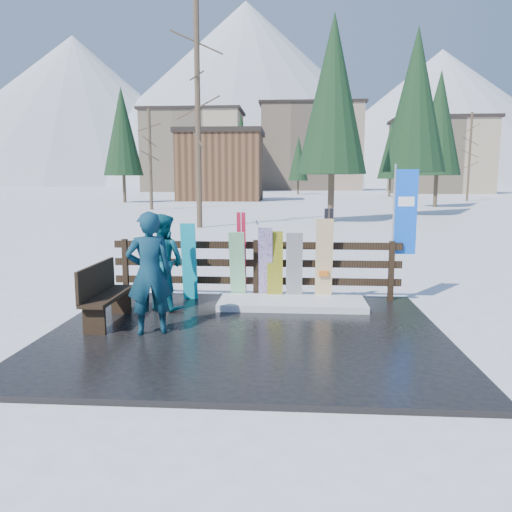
# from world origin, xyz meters

# --- Properties ---
(ground) EXTENTS (700.00, 700.00, 0.00)m
(ground) POSITION_xyz_m (0.00, 0.00, 0.00)
(ground) COLOR white
(ground) RESTS_ON ground
(deck) EXTENTS (6.00, 5.00, 0.08)m
(deck) POSITION_xyz_m (0.00, 0.00, 0.04)
(deck) COLOR black
(deck) RESTS_ON ground
(fence) EXTENTS (5.60, 0.10, 1.15)m
(fence) POSITION_xyz_m (0.00, 2.20, 0.74)
(fence) COLOR black
(fence) RESTS_ON deck
(snow_patch) EXTENTS (2.68, 1.00, 0.12)m
(snow_patch) POSITION_xyz_m (0.70, 1.60, 0.14)
(snow_patch) COLOR white
(snow_patch) RESTS_ON deck
(bench) EXTENTS (0.41, 1.50, 0.97)m
(bench) POSITION_xyz_m (-2.33, 0.30, 0.60)
(bench) COLOR black
(bench) RESTS_ON deck
(snowboard_0) EXTENTS (0.29, 0.21, 1.50)m
(snowboard_0) POSITION_xyz_m (-1.27, 1.98, 0.83)
(snowboard_0) COLOR #11ADC4
(snowboard_0) RESTS_ON deck
(snowboard_1) EXTENTS (0.29, 0.39, 1.34)m
(snowboard_1) POSITION_xyz_m (-0.34, 1.98, 0.75)
(snowboard_1) COLOR silver
(snowboard_1) RESTS_ON deck
(snowboard_2) EXTENTS (0.30, 0.17, 1.36)m
(snowboard_2) POSITION_xyz_m (0.38, 1.98, 0.76)
(snowboard_2) COLOR #FFF724
(snowboard_2) RESTS_ON deck
(snowboard_3) EXTENTS (0.27, 0.38, 1.43)m
(snowboard_3) POSITION_xyz_m (0.20, 1.98, 0.80)
(snowboard_3) COLOR white
(snowboard_3) RESTS_ON deck
(snowboard_4) EXTENTS (0.31, 0.19, 1.33)m
(snowboard_4) POSITION_xyz_m (0.74, 1.98, 0.74)
(snowboard_4) COLOR black
(snowboard_4) RESTS_ON deck
(snowboard_5) EXTENTS (0.32, 0.22, 1.60)m
(snowboard_5) POSITION_xyz_m (1.30, 1.98, 0.88)
(snowboard_5) COLOR silver
(snowboard_5) RESTS_ON deck
(ski_pair_a) EXTENTS (0.16, 0.23, 1.70)m
(ski_pair_a) POSITION_xyz_m (-0.26, 2.05, 0.93)
(ski_pair_a) COLOR #B51631
(ski_pair_a) RESTS_ON deck
(ski_pair_b) EXTENTS (0.17, 0.35, 1.79)m
(ski_pair_b) POSITION_xyz_m (1.37, 2.05, 0.97)
(ski_pair_b) COLOR black
(ski_pair_b) RESTS_ON deck
(rental_flag) EXTENTS (0.45, 0.04, 2.60)m
(rental_flag) POSITION_xyz_m (2.78, 2.25, 1.69)
(rental_flag) COLOR silver
(rental_flag) RESTS_ON deck
(person_front) EXTENTS (0.78, 0.64, 1.85)m
(person_front) POSITION_xyz_m (-1.42, -0.19, 1.00)
(person_front) COLOR #0F4956
(person_front) RESTS_ON deck
(person_back) EXTENTS (1.02, 0.93, 1.71)m
(person_back) POSITION_xyz_m (-1.61, 1.30, 0.93)
(person_back) COLOR #0F5A6A
(person_back) RESTS_ON deck
(resort_buildings) EXTENTS (73.00, 87.60, 22.60)m
(resort_buildings) POSITION_xyz_m (1.03, 115.41, 9.81)
(resort_buildings) COLOR tan
(resort_buildings) RESTS_ON ground
(trees) EXTENTS (42.31, 68.93, 12.07)m
(trees) POSITION_xyz_m (2.68, 48.03, 5.67)
(trees) COLOR #382B1E
(trees) RESTS_ON ground
(mountains) EXTENTS (520.00, 260.00, 120.00)m
(mountains) POSITION_xyz_m (-10.50, 328.41, 50.20)
(mountains) COLOR white
(mountains) RESTS_ON ground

